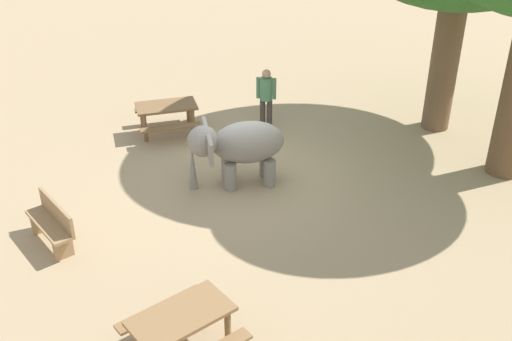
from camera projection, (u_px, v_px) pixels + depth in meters
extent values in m
plane|color=tan|center=(245.00, 177.00, 13.92)|extent=(60.00, 60.00, 0.00)
cylinder|color=gray|center=(230.00, 177.00, 13.31)|extent=(0.27, 0.27, 0.63)
cylinder|color=gray|center=(227.00, 167.00, 13.68)|extent=(0.27, 0.27, 0.63)
cylinder|color=gray|center=(270.00, 173.00, 13.44)|extent=(0.27, 0.27, 0.63)
cylinder|color=gray|center=(266.00, 164.00, 13.82)|extent=(0.27, 0.27, 0.63)
ellipsoid|color=gray|center=(248.00, 142.00, 13.22)|extent=(1.59, 0.83, 0.94)
sphere|color=gray|center=(203.00, 141.00, 13.00)|extent=(0.67, 0.67, 0.67)
cone|color=gray|center=(192.00, 167.00, 13.26)|extent=(0.21, 0.21, 1.06)
cube|color=gray|center=(210.00, 150.00, 12.64)|extent=(0.10, 0.55, 0.50)
cube|color=gray|center=(205.00, 132.00, 13.40)|extent=(0.10, 0.55, 0.50)
cylinder|color=#3F3833|center=(269.00, 114.00, 15.86)|extent=(0.14, 0.14, 0.82)
cylinder|color=#3F3833|center=(263.00, 114.00, 15.89)|extent=(0.14, 0.14, 0.82)
cylinder|color=#4C7F59|center=(266.00, 89.00, 15.53)|extent=(0.32, 0.32, 0.58)
sphere|color=tan|center=(266.00, 74.00, 15.33)|extent=(0.22, 0.22, 0.22)
cylinder|color=#4C7F59|center=(275.00, 89.00, 15.49)|extent=(0.09, 0.09, 0.55)
cylinder|color=#4C7F59|center=(258.00, 88.00, 15.55)|extent=(0.09, 0.09, 0.55)
cylinder|color=brown|center=(445.00, 59.00, 15.27)|extent=(0.69, 0.69, 3.69)
cube|color=#9E7A51|center=(50.00, 225.00, 11.51)|extent=(0.99, 1.43, 0.06)
cube|color=#9E7A51|center=(56.00, 211.00, 11.49)|extent=(0.69, 1.28, 0.40)
cube|color=#9E7A51|center=(63.00, 248.00, 11.28)|extent=(0.36, 0.23, 0.42)
cube|color=#9E7A51|center=(41.00, 223.00, 11.99)|extent=(0.36, 0.23, 0.42)
cube|color=brown|center=(166.00, 106.00, 15.49)|extent=(1.55, 0.89, 0.06)
cylinder|color=brown|center=(188.00, 112.00, 16.09)|extent=(0.10, 0.10, 0.72)
cylinder|color=brown|center=(193.00, 123.00, 15.56)|extent=(0.10, 0.10, 0.72)
cylinder|color=brown|center=(142.00, 118.00, 15.81)|extent=(0.10, 0.10, 0.72)
cylinder|color=brown|center=(145.00, 128.00, 15.28)|extent=(0.10, 0.10, 0.72)
cube|color=brown|center=(164.00, 108.00, 16.16)|extent=(1.51, 0.33, 0.05)
cube|color=brown|center=(171.00, 128.00, 15.13)|extent=(1.51, 0.33, 0.05)
cube|color=olive|center=(181.00, 316.00, 8.98)|extent=(1.70, 1.39, 0.06)
cylinder|color=olive|center=(228.00, 329.00, 9.29)|extent=(0.10, 0.10, 0.72)
cylinder|color=olive|center=(204.00, 307.00, 9.72)|extent=(0.10, 0.10, 0.72)
cube|color=olive|center=(161.00, 309.00, 9.56)|extent=(1.45, 0.89, 0.05)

